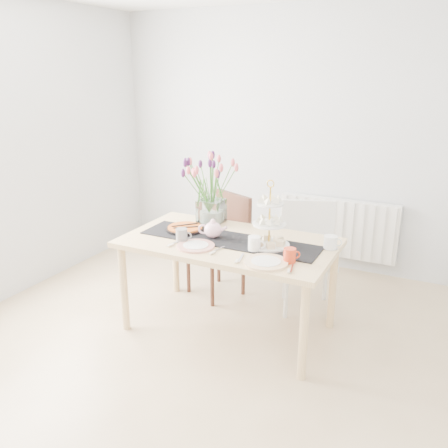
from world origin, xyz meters
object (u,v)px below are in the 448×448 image
at_px(teapot, 213,230).
at_px(mug_grey, 182,235).
at_px(chair_brown, 223,236).
at_px(mug_white, 254,244).
at_px(tart_tin, 185,229).
at_px(dining_table, 229,250).
at_px(plate_left, 196,246).
at_px(radiator, 337,228).
at_px(chair_white, 308,247).
at_px(plate_right, 266,262).
at_px(cream_jug, 330,242).
at_px(mug_orange, 290,255).
at_px(cake_stand, 269,230).
at_px(tulip_vase, 211,176).

height_order(teapot, mug_grey, teapot).
distance_m(chair_brown, mug_white, 0.96).
height_order(teapot, mug_white, teapot).
bearing_deg(mug_white, tart_tin, 160.72).
distance_m(dining_table, plate_left, 0.29).
bearing_deg(radiator, teapot, -110.73).
bearing_deg(chair_white, plate_right, -111.39).
bearing_deg(plate_left, cream_jug, 24.31).
height_order(tart_tin, mug_grey, mug_grey).
distance_m(chair_white, mug_orange, 0.93).
distance_m(cream_jug, tart_tin, 1.15).
xyz_separation_m(chair_brown, tart_tin, (-0.07, -0.55, 0.23)).
bearing_deg(cream_jug, cake_stand, -171.33).
height_order(teapot, plate_left, teapot).
bearing_deg(chair_brown, cake_stand, -16.65).
distance_m(cake_stand, mug_orange, 0.33).
distance_m(radiator, tart_tin, 1.80).
xyz_separation_m(dining_table, mug_grey, (-0.31, -0.19, 0.13)).
distance_m(radiator, chair_white, 0.90).
bearing_deg(radiator, dining_table, -106.67).
height_order(cake_stand, mug_grey, cake_stand).
bearing_deg(mug_grey, plate_right, -26.03).
bearing_deg(chair_brown, plate_right, -24.84).
bearing_deg(cream_jug, teapot, 179.90).
height_order(chair_white, tart_tin, chair_white).
bearing_deg(tulip_vase, dining_table, -45.87).
bearing_deg(plate_left, plate_right, -5.96).
relative_size(tulip_vase, cream_jug, 7.36).
height_order(dining_table, plate_left, plate_left).
height_order(dining_table, mug_grey, mug_grey).
bearing_deg(teapot, plate_right, -41.73).
relative_size(cake_stand, cream_jug, 4.59).
bearing_deg(mug_white, radiator, 76.83).
relative_size(dining_table, plate_left, 5.75).
bearing_deg(cream_jug, mug_white, -161.02).
relative_size(chair_brown, chair_white, 1.00).
bearing_deg(chair_brown, mug_orange, -17.18).
bearing_deg(radiator, tart_tin, -119.94).
bearing_deg(tart_tin, plate_right, -22.01).
height_order(radiator, tart_tin, tart_tin).
bearing_deg(tulip_vase, plate_left, -73.28).
relative_size(cream_jug, mug_white, 0.90).
distance_m(teapot, plate_left, 0.23).
bearing_deg(plate_right, chair_brown, 130.76).
bearing_deg(tart_tin, tulip_vase, 74.49).
relative_size(tulip_vase, tart_tin, 2.32).
relative_size(radiator, cream_jug, 12.32).
relative_size(dining_table, mug_grey, 15.55).
relative_size(chair_brown, mug_grey, 8.99).
xyz_separation_m(teapot, mug_white, (0.39, -0.10, -0.01)).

